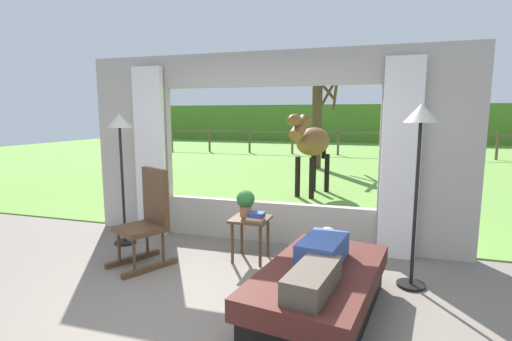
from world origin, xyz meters
The scene contains 17 objects.
ground_plane centered at (0.00, 0.00, 0.00)m, with size 12.00×12.00×0.00m, color #70665B.
back_wall_with_window centered at (0.00, 2.26, 1.25)m, with size 5.20×0.12×2.55m.
curtain_panel_left centered at (-1.69, 2.12, 1.20)m, with size 0.44×0.10×2.40m, color silver.
curtain_panel_right centered at (1.69, 2.12, 1.20)m, with size 0.44×0.10×2.40m, color silver.
outdoor_pasture_lawn centered at (0.00, 13.16, 0.01)m, with size 36.00×21.68×0.02m, color olive.
distant_hill_ridge centered at (0.00, 23.00, 1.20)m, with size 36.00×2.00×2.40m, color #4D7C29.
recliner_sofa centered at (0.97, 0.50, 0.22)m, with size 1.17×1.83×0.42m.
reclining_person centered at (0.97, 0.45, 0.52)m, with size 0.43×1.43×0.22m.
rocking_chair centered at (-1.09, 1.07, 0.55)m, with size 0.72×0.82×1.12m.
side_table centered at (0.01, 1.53, 0.43)m, with size 0.44×0.44×0.52m.
potted_plant centered at (-0.07, 1.59, 0.70)m, with size 0.22×0.22×0.32m.
book_stack centered at (0.10, 1.47, 0.56)m, with size 0.20×0.15×0.09m.
floor_lamp_left centered at (-1.80, 1.60, 1.41)m, with size 0.32×0.32×1.75m.
floor_lamp_right centered at (1.80, 1.31, 1.49)m, with size 0.32×0.32×1.84m.
horse centered at (0.14, 5.42, 1.16)m, with size 0.86×1.82×1.73m.
pasture_tree centered at (-0.31, 9.70, 1.68)m, with size 0.94×1.44×3.16m.
pasture_fence_line centered at (0.00, 14.00, 0.74)m, with size 16.10×0.10×1.10m.
Camera 1 is at (1.35, -2.66, 1.73)m, focal length 26.72 mm.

